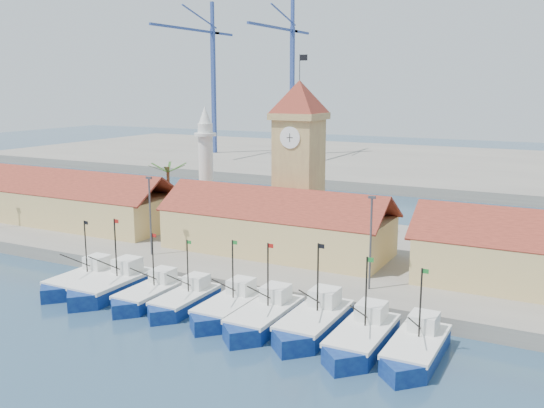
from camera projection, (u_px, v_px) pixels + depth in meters
The scene contains 20 objects.
ground at pixel (174, 321), 53.86m from camera, with size 400.00×400.00×0.00m, color navy.
quay at pixel (291, 249), 74.61m from camera, with size 140.00×32.00×1.50m, color gray.
terminal at pixel (442, 166), 149.42m from camera, with size 240.00×80.00×2.00m, color gray.
boat_0 at pixel (81, 282), 62.10m from camera, with size 3.58×9.81×7.42m.
boat_1 at pixel (111, 287), 60.27m from camera, with size 3.88×10.62×8.04m.
boat_2 at pixel (149, 296), 58.11m from camera, with size 3.42×9.37×7.09m.
boat_3 at pixel (183, 302), 56.53m from camera, with size 3.30×9.04×6.84m.
boat_4 at pixel (228, 309), 54.54m from camera, with size 3.56×9.75×7.37m.
boat_5 at pixel (263, 318), 52.27m from camera, with size 3.72×10.18×7.71m.
boat_6 at pixel (313, 324), 50.87m from camera, with size 3.90×10.67×8.08m.
boat_7 at pixel (361, 340), 47.83m from camera, with size 3.76×10.30×7.79m.
boat_8 at pixel (415, 351), 45.91m from camera, with size 3.60×9.87×7.47m.
hall_left at pixel (74, 205), 84.99m from camera, with size 31.20×10.13×7.61m.
hall_center at pixel (277, 230), 70.50m from camera, with size 27.04×10.13×7.61m.
clock_tower at pixel (299, 157), 74.18m from camera, with size 5.80×5.80×22.70m.
minaret at pixel (206, 166), 83.15m from camera, with size 3.00×3.00×16.30m.
palm_tree at pixel (168, 190), 84.35m from camera, with size 5.60×5.03×8.39m.
lamp_posts at pixel (246, 223), 62.83m from camera, with size 80.70×0.25×9.03m.
crane_blue_far at pixel (209, 69), 163.87m from camera, with size 1.00×36.64×40.63m.
crane_blue_near at pixel (290, 69), 159.97m from camera, with size 1.00×33.72×40.73m.
Camera 1 is at (31.18, -41.10, 20.57)m, focal length 40.00 mm.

